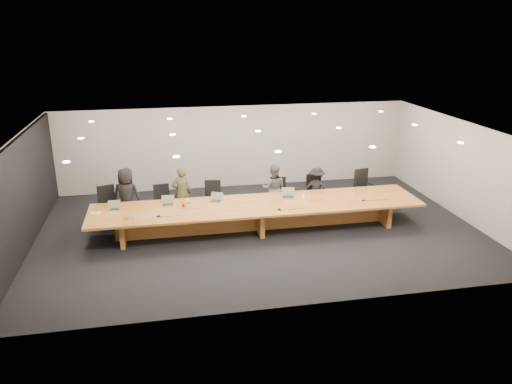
% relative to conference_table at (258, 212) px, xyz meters
% --- Properties ---
extents(ground, '(12.00, 12.00, 0.00)m').
position_rel_conference_table_xyz_m(ground, '(0.00, 0.00, -0.52)').
color(ground, black).
rests_on(ground, ground).
extents(back_wall, '(12.00, 0.02, 2.80)m').
position_rel_conference_table_xyz_m(back_wall, '(0.00, 4.00, 0.88)').
color(back_wall, silver).
rests_on(back_wall, ground).
extents(left_wall_panel, '(0.08, 7.84, 2.74)m').
position_rel_conference_table_xyz_m(left_wall_panel, '(-5.94, 0.00, 0.85)').
color(left_wall_panel, black).
rests_on(left_wall_panel, ground).
extents(conference_table, '(9.00, 1.80, 0.75)m').
position_rel_conference_table_xyz_m(conference_table, '(0.00, 0.00, 0.00)').
color(conference_table, brown).
rests_on(conference_table, ground).
extents(chair_far_left, '(0.73, 0.73, 1.13)m').
position_rel_conference_table_xyz_m(chair_far_left, '(-4.04, 1.16, 0.05)').
color(chair_far_left, black).
rests_on(chair_far_left, ground).
extents(chair_left, '(0.61, 0.61, 1.07)m').
position_rel_conference_table_xyz_m(chair_left, '(-2.54, 1.18, 0.01)').
color(chair_left, black).
rests_on(chair_left, ground).
extents(chair_mid_left, '(0.64, 0.64, 1.11)m').
position_rel_conference_table_xyz_m(chair_mid_left, '(-1.12, 1.15, 0.04)').
color(chair_mid_left, black).
rests_on(chair_mid_left, ground).
extents(chair_mid_right, '(0.63, 0.63, 1.04)m').
position_rel_conference_table_xyz_m(chair_mid_right, '(0.89, 1.31, -0.00)').
color(chair_mid_right, black).
rests_on(chair_mid_right, ground).
extents(chair_right, '(0.64, 0.64, 1.09)m').
position_rel_conference_table_xyz_m(chair_right, '(1.98, 1.22, 0.03)').
color(chair_right, black).
rests_on(chair_right, ground).
extents(chair_far_right, '(0.72, 0.72, 1.17)m').
position_rel_conference_table_xyz_m(chair_far_right, '(3.62, 1.22, 0.07)').
color(chair_far_right, black).
rests_on(chair_far_right, ground).
extents(person_a, '(0.92, 0.73, 1.64)m').
position_rel_conference_table_xyz_m(person_a, '(-3.53, 1.14, 0.30)').
color(person_a, black).
rests_on(person_a, ground).
extents(person_b, '(0.58, 0.38, 1.58)m').
position_rel_conference_table_xyz_m(person_b, '(-1.99, 1.22, 0.27)').
color(person_b, '#3A3820').
rests_on(person_b, ground).
extents(person_c, '(0.86, 0.76, 1.48)m').
position_rel_conference_table_xyz_m(person_c, '(0.73, 1.27, 0.22)').
color(person_c, '#515254').
rests_on(person_c, ground).
extents(person_d, '(0.99, 0.77, 1.35)m').
position_rel_conference_table_xyz_m(person_d, '(2.03, 1.18, 0.15)').
color(person_d, black).
rests_on(person_d, ground).
extents(laptop_a, '(0.32, 0.24, 0.24)m').
position_rel_conference_table_xyz_m(laptop_a, '(-3.81, 0.30, 0.35)').
color(laptop_a, tan).
rests_on(laptop_a, conference_table).
extents(laptop_b, '(0.35, 0.27, 0.26)m').
position_rel_conference_table_xyz_m(laptop_b, '(-2.42, 0.38, 0.36)').
color(laptop_b, tan).
rests_on(laptop_b, conference_table).
extents(laptop_c, '(0.40, 0.35, 0.26)m').
position_rel_conference_table_xyz_m(laptop_c, '(-1.11, 0.39, 0.36)').
color(laptop_c, '#C1B393').
rests_on(laptop_c, conference_table).
extents(laptop_d, '(0.40, 0.31, 0.29)m').
position_rel_conference_table_xyz_m(laptop_d, '(0.93, 0.32, 0.37)').
color(laptop_d, tan).
rests_on(laptop_d, conference_table).
extents(water_bottle, '(0.09, 0.09, 0.23)m').
position_rel_conference_table_xyz_m(water_bottle, '(-1.89, 0.17, 0.34)').
color(water_bottle, silver).
rests_on(water_bottle, conference_table).
extents(amber_mug, '(0.09, 0.09, 0.09)m').
position_rel_conference_table_xyz_m(amber_mug, '(-2.01, 0.18, 0.27)').
color(amber_mug, maroon).
rests_on(amber_mug, conference_table).
extents(paper_cup_near, '(0.11, 0.11, 0.10)m').
position_rel_conference_table_xyz_m(paper_cup_near, '(1.34, 0.21, 0.28)').
color(paper_cup_near, white).
rests_on(paper_cup_near, conference_table).
extents(paper_cup_far, '(0.08, 0.08, 0.08)m').
position_rel_conference_table_xyz_m(paper_cup_far, '(2.79, 0.17, 0.27)').
color(paper_cup_far, beige).
rests_on(paper_cup_far, conference_table).
extents(notepad, '(0.27, 0.24, 0.01)m').
position_rel_conference_table_xyz_m(notepad, '(-4.27, 0.15, 0.24)').
color(notepad, silver).
rests_on(notepad, conference_table).
extents(lime_gadget, '(0.15, 0.10, 0.02)m').
position_rel_conference_table_xyz_m(lime_gadget, '(-4.28, 0.15, 0.25)').
color(lime_gadget, '#52AF2E').
rests_on(lime_gadget, notepad).
extents(av_box, '(0.23, 0.19, 0.03)m').
position_rel_conference_table_xyz_m(av_box, '(-3.39, -0.42, 0.24)').
color(av_box, silver).
rests_on(av_box, conference_table).
extents(mic_left, '(0.15, 0.15, 0.03)m').
position_rel_conference_table_xyz_m(mic_left, '(-2.67, -0.40, 0.25)').
color(mic_left, black).
rests_on(mic_left, conference_table).
extents(mic_center, '(0.16, 0.16, 0.03)m').
position_rel_conference_table_xyz_m(mic_center, '(0.46, -0.52, 0.25)').
color(mic_center, black).
rests_on(mic_center, conference_table).
extents(mic_right, '(0.15, 0.15, 0.03)m').
position_rel_conference_table_xyz_m(mic_right, '(2.94, -0.28, 0.24)').
color(mic_right, black).
rests_on(mic_right, conference_table).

